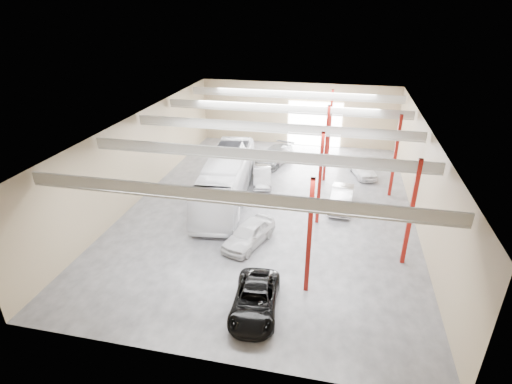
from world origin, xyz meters
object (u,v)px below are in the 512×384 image
at_px(coach_bus, 226,179).
at_px(car_row_a, 249,234).
at_px(car_right_near, 342,198).
at_px(car_row_b, 262,176).
at_px(car_row_c, 275,156).
at_px(car_right_far, 363,168).
at_px(black_sedan, 255,300).

relative_size(coach_bus, car_row_a, 2.83).
bearing_deg(car_right_near, car_row_b, 158.68).
bearing_deg(car_row_c, car_right_far, 6.67).
relative_size(car_row_c, car_right_far, 1.30).
xyz_separation_m(car_row_a, car_row_c, (-0.90, 15.29, 0.01)).
bearing_deg(car_row_a, car_row_b, 115.13).
bearing_deg(black_sedan, car_right_far, 68.71).
bearing_deg(car_right_near, black_sedan, -104.39).
relative_size(car_row_a, car_row_c, 0.84).
distance_m(car_row_b, car_row_c, 5.21).
relative_size(black_sedan, car_row_a, 1.07).
bearing_deg(car_right_far, car_right_near, -122.11).
height_order(car_row_a, car_row_c, car_row_c).
bearing_deg(car_row_a, black_sedan, -55.32).
xyz_separation_m(car_row_a, car_right_near, (6.00, 6.81, -0.01)).
xyz_separation_m(black_sedan, car_right_far, (6.00, 20.21, 0.03)).
bearing_deg(car_right_far, coach_bus, -163.23).
relative_size(car_row_a, car_right_near, 0.98).
bearing_deg(car_row_a, car_right_far, 79.30).
distance_m(car_row_c, car_right_near, 10.92).
xyz_separation_m(car_row_a, car_right_far, (7.82, 13.91, -0.07)).
xyz_separation_m(car_row_a, car_row_b, (-1.15, 10.09, -0.07)).
distance_m(coach_bus, black_sedan, 13.60).
distance_m(coach_bus, car_row_c, 9.45).
bearing_deg(car_right_near, car_row_c, 132.42).
bearing_deg(coach_bus, car_row_b, 53.69).
distance_m(car_row_a, car_right_near, 9.07).
xyz_separation_m(black_sedan, car_row_a, (-1.81, 6.30, 0.10)).
relative_size(car_row_a, car_right_far, 1.10).
distance_m(car_row_c, car_right_far, 8.82).
bearing_deg(car_right_far, black_sedan, -124.27).
height_order(black_sedan, car_row_c, car_row_c).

